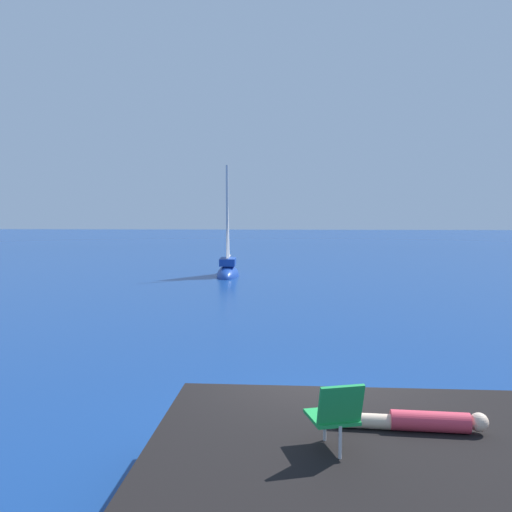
{
  "coord_description": "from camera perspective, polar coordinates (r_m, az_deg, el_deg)",
  "views": [
    {
      "loc": [
        -0.65,
        -8.74,
        3.6
      ],
      "look_at": [
        -1.75,
        16.04,
        1.42
      ],
      "focal_mm": 39.43,
      "sensor_mm": 36.0,
      "label": 1
    }
  ],
  "objects": [
    {
      "name": "ground_plane",
      "position": [
        9.48,
        6.6,
        -17.35
      ],
      "size": [
        160.0,
        160.0,
        0.0
      ],
      "primitive_type": "plane",
      "color": "navy"
    },
    {
      "name": "sailboat_near",
      "position": [
        29.29,
        -2.87,
        -1.38
      ],
      "size": [
        1.21,
        3.41,
        6.28
      ],
      "rotation": [
        0.0,
        0.0,
        4.74
      ],
      "color": "#193D99",
      "rests_on": "ground"
    },
    {
      "name": "boulder_inland",
      "position": [
        9.4,
        11.09,
        -17.61
      ],
      "size": [
        1.43,
        1.6,
        1.07
      ],
      "primitive_type": "cube",
      "rotation": [
        -0.19,
        -0.08,
        1.72
      ],
      "color": "black",
      "rests_on": "ground"
    },
    {
      "name": "beach_chair",
      "position": [
        6.26,
        8.07,
        -15.46
      ],
      "size": [
        0.62,
        0.7,
        0.8
      ],
      "rotation": [
        0.0,
        0.0,
        1.84
      ],
      "color": "green",
      "rests_on": "shore_ledge"
    },
    {
      "name": "boulder_seaward",
      "position": [
        9.12,
        6.82,
        -18.27
      ],
      "size": [
        1.38,
        1.65,
        0.96
      ],
      "primitive_type": "cube",
      "rotation": [
        0.05,
        0.06,
        1.68
      ],
      "color": "black",
      "rests_on": "ground"
    },
    {
      "name": "person_sunbather",
      "position": [
        7.13,
        16.15,
        -15.82
      ],
      "size": [
        1.76,
        0.35,
        0.25
      ],
      "rotation": [
        0.0,
        0.0,
        3.05
      ],
      "color": "#DB384C",
      "rests_on": "shore_ledge"
    },
    {
      "name": "shore_ledge",
      "position": [
        6.98,
        14.75,
        -21.64
      ],
      "size": [
        5.83,
        4.07,
        0.97
      ],
      "primitive_type": "cube",
      "rotation": [
        0.0,
        0.0,
        -0.03
      ],
      "color": "black",
      "rests_on": "ground"
    }
  ]
}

